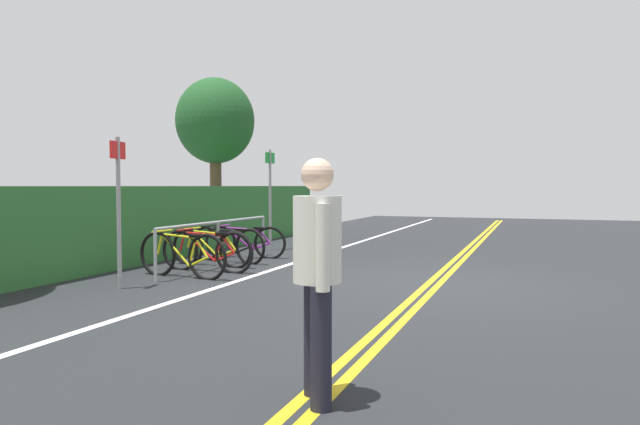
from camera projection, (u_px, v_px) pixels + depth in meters
name	position (u px, v px, depth m)	size (l,w,h in m)	color
ground_plane	(435.00, 285.00, 8.43)	(36.24, 11.70, 0.05)	#232628
centre_line_yellow_inner	(440.00, 283.00, 8.40)	(32.62, 0.10, 0.00)	gold
centre_line_yellow_outer	(429.00, 283.00, 8.46)	(32.62, 0.10, 0.00)	gold
bike_lane_stripe_white	(263.00, 273.00, 9.43)	(32.62, 0.12, 0.00)	white
bike_rack	(218.00, 232.00, 10.15)	(3.65, 0.05, 0.82)	#9EA0A5
bicycle_0	(182.00, 255.00, 8.95)	(0.46, 1.73, 0.76)	black
bicycle_1	(207.00, 251.00, 9.56)	(0.46, 1.78, 0.74)	black
bicycle_2	(211.00, 248.00, 10.22)	(0.46, 1.72, 0.71)	black
bicycle_3	(228.00, 244.00, 10.75)	(0.52, 1.76, 0.71)	black
bicycle_4	(245.00, 242.00, 11.40)	(0.46, 1.71, 0.69)	black
pedestrian	(317.00, 264.00, 3.75)	(0.43, 0.32, 1.62)	#1E1E2D
sign_post_near	(118.00, 197.00, 7.90)	(0.36, 0.09, 2.11)	gray
sign_post_far	(270.00, 190.00, 12.69)	(0.36, 0.06, 2.24)	gray
hedge_backdrop	(172.00, 219.00, 12.27)	(12.60, 1.40, 1.43)	#2D6B30
tree_mid	(215.00, 122.00, 16.03)	(2.20, 2.20, 4.47)	brown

